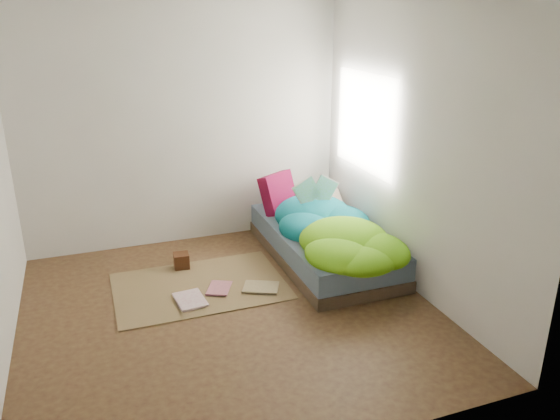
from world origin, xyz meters
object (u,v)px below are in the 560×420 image
object	(u,v)px
open_book	(316,182)
floor_book_b	(208,288)
pillow_magenta	(278,193)
wooden_box	(181,261)
bed	(323,244)
floor_book_a	(177,303)

from	to	relation	value
open_book	floor_book_b	distance (m)	1.58
pillow_magenta	wooden_box	xyz separation A→B (m)	(-1.20, -0.39, -0.47)
bed	wooden_box	xyz separation A→B (m)	(-1.46, 0.28, -0.08)
open_book	floor_book_b	bearing A→B (deg)	-160.20
bed	wooden_box	world-z (taller)	bed
bed	floor_book_b	bearing A→B (deg)	-168.37
wooden_box	floor_book_a	distance (m)	0.75
floor_book_a	bed	bearing A→B (deg)	10.24
bed	floor_book_a	xyz separation A→B (m)	(-1.64, -0.45, -0.14)
wooden_box	open_book	bearing A→B (deg)	-3.69
wooden_box	floor_book_b	xyz separation A→B (m)	(0.15, -0.55, -0.06)
bed	floor_book_a	world-z (taller)	bed
wooden_box	floor_book_b	distance (m)	0.58
open_book	wooden_box	bearing A→B (deg)	176.54
pillow_magenta	wooden_box	world-z (taller)	pillow_magenta
floor_book_b	pillow_magenta	bearing A→B (deg)	68.19
pillow_magenta	open_book	distance (m)	0.59
floor_book_a	open_book	bearing A→B (deg)	16.42
pillow_magenta	floor_book_b	world-z (taller)	pillow_magenta
floor_book_b	floor_book_a	bearing A→B (deg)	-125.69
open_book	wooden_box	world-z (taller)	open_book
open_book	wooden_box	size ratio (longest dim) A/B	2.72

